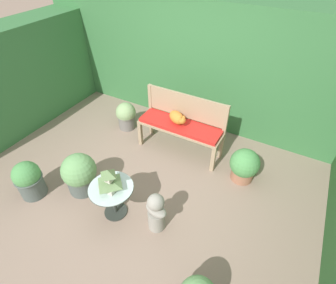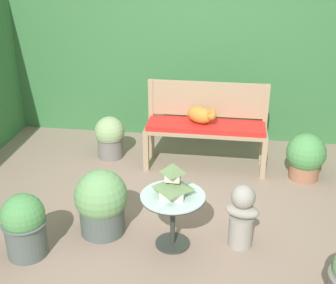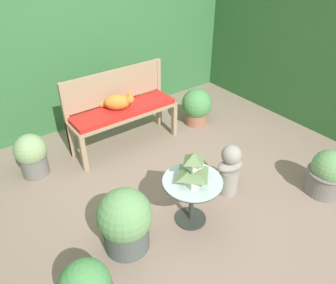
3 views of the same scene
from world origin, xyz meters
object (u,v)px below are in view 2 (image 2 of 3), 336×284
(potted_plant_path_edge, at_px, (110,137))
(potted_plant_table_near, at_px, (306,157))
(garden_bench, at_px, (206,130))
(cat, at_px, (201,115))
(patio_table, at_px, (173,207))
(pagoda_birdhouse, at_px, (173,182))
(garden_bust, at_px, (242,216))
(potted_plant_bench_right, at_px, (101,203))
(potted_plant_bench_left, at_px, (24,225))

(potted_plant_path_edge, bearing_deg, potted_plant_table_near, -5.45)
(garden_bench, bearing_deg, potted_plant_path_edge, 175.01)
(cat, relative_size, potted_plant_path_edge, 0.72)
(cat, relative_size, patio_table, 0.66)
(cat, height_order, pagoda_birdhouse, pagoda_birdhouse)
(garden_bench, distance_m, garden_bust, 1.55)
(pagoda_birdhouse, height_order, potted_plant_table_near, pagoda_birdhouse)
(potted_plant_table_near, relative_size, potted_plant_path_edge, 1.02)
(garden_bench, height_order, patio_table, garden_bench)
(potted_plant_bench_right, bearing_deg, potted_plant_path_edge, 101.97)
(cat, relative_size, potted_plant_bench_left, 0.65)
(potted_plant_bench_left, xyz_separation_m, potted_plant_bench_right, (0.56, 0.42, 0.01))
(pagoda_birdhouse, distance_m, potted_plant_path_edge, 1.98)
(cat, bearing_deg, garden_bench, 19.33)
(potted_plant_bench_right, bearing_deg, garden_bench, 59.75)
(potted_plant_table_near, distance_m, potted_plant_bench_right, 2.40)
(garden_bust, bearing_deg, potted_plant_path_edge, 146.83)
(cat, height_order, potted_plant_bench_right, cat)
(pagoda_birdhouse, height_order, garden_bust, pagoda_birdhouse)
(cat, bearing_deg, patio_table, -64.60)
(cat, relative_size, potted_plant_table_near, 0.70)
(garden_bust, relative_size, potted_plant_bench_left, 1.03)
(cat, relative_size, garden_bust, 0.63)
(potted_plant_bench_left, bearing_deg, garden_bench, 53.04)
(patio_table, xyz_separation_m, garden_bust, (0.60, 0.09, -0.09))
(patio_table, xyz_separation_m, potted_plant_bench_left, (-1.24, -0.31, -0.10))
(cat, height_order, garden_bust, cat)
(patio_table, bearing_deg, garden_bust, 8.14)
(potted_plant_table_near, bearing_deg, potted_plant_bench_left, -145.43)
(garden_bench, xyz_separation_m, cat, (-0.06, 0.01, 0.18))
(cat, distance_m, garden_bust, 1.60)
(potted_plant_bench_left, xyz_separation_m, potted_plant_path_edge, (0.23, 1.98, -0.02))
(cat, distance_m, potted_plant_table_near, 1.27)
(potted_plant_bench_right, bearing_deg, patio_table, -8.93)
(pagoda_birdhouse, height_order, potted_plant_path_edge, pagoda_birdhouse)
(garden_bust, bearing_deg, potted_plant_bench_left, -156.42)
(garden_bench, relative_size, cat, 3.73)
(pagoda_birdhouse, bearing_deg, potted_plant_table_near, 47.71)
(cat, distance_m, pagoda_birdhouse, 1.58)
(patio_table, xyz_separation_m, potted_plant_path_edge, (-1.01, 1.67, -0.12))
(cat, height_order, patio_table, cat)
(potted_plant_bench_left, bearing_deg, potted_plant_bench_right, 36.68)
(potted_plant_path_edge, bearing_deg, potted_plant_bench_right, -78.03)
(garden_bust, bearing_deg, potted_plant_bench_right, -169.54)
(cat, height_order, potted_plant_table_near, cat)
(garden_bench, distance_m, patio_table, 1.58)
(garden_bench, bearing_deg, potted_plant_bench_left, -126.96)
(cat, bearing_deg, garden_bust, -42.32)
(potted_plant_table_near, bearing_deg, potted_plant_bench_right, -146.05)
(garden_bust, distance_m, potted_plant_bench_left, 1.88)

